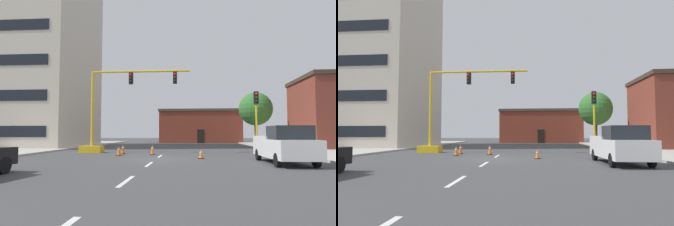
% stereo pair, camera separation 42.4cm
% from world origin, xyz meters
% --- Properties ---
extents(ground_plane, '(160.00, 160.00, 0.00)m').
position_xyz_m(ground_plane, '(0.00, 0.00, 0.00)').
color(ground_plane, '#424244').
extents(sidewalk_left, '(6.00, 56.00, 0.14)m').
position_xyz_m(sidewalk_left, '(-12.66, 8.00, 0.07)').
color(sidewalk_left, '#B2ADA3').
rests_on(sidewalk_left, ground_plane).
extents(sidewalk_right, '(6.00, 56.00, 0.14)m').
position_xyz_m(sidewalk_right, '(12.66, 8.00, 0.07)').
color(sidewalk_right, '#B2ADA3').
rests_on(sidewalk_right, ground_plane).
extents(lane_stripe_seg_1, '(0.16, 2.40, 0.01)m').
position_xyz_m(lane_stripe_seg_1, '(0.00, -8.50, 0.00)').
color(lane_stripe_seg_1, silver).
rests_on(lane_stripe_seg_1, ground_plane).
extents(lane_stripe_seg_2, '(0.16, 2.40, 0.01)m').
position_xyz_m(lane_stripe_seg_2, '(0.00, -3.00, 0.00)').
color(lane_stripe_seg_2, silver).
rests_on(lane_stripe_seg_2, ground_plane).
extents(lane_stripe_seg_3, '(0.16, 2.40, 0.01)m').
position_xyz_m(lane_stripe_seg_3, '(0.00, 2.50, 0.00)').
color(lane_stripe_seg_3, silver).
rests_on(lane_stripe_seg_3, ground_plane).
extents(building_tall_left, '(13.55, 14.10, 21.59)m').
position_xyz_m(building_tall_left, '(-17.19, 16.22, 10.80)').
color(building_tall_left, beige).
rests_on(building_tall_left, ground_plane).
extents(building_brick_center, '(13.82, 8.31, 5.60)m').
position_xyz_m(building_brick_center, '(3.69, 33.98, 2.81)').
color(building_brick_center, brown).
rests_on(building_brick_center, ground_plane).
extents(traffic_signal_gantry, '(9.08, 1.20, 6.83)m').
position_xyz_m(traffic_signal_gantry, '(-4.92, 5.84, 2.25)').
color(traffic_signal_gantry, yellow).
rests_on(traffic_signal_gantry, ground_plane).
extents(traffic_light_pole_right, '(0.32, 0.47, 4.80)m').
position_xyz_m(traffic_light_pole_right, '(7.16, 4.67, 3.53)').
color(traffic_light_pole_right, yellow).
rests_on(traffic_light_pole_right, ground_plane).
extents(tree_right_far, '(4.03, 4.03, 6.58)m').
position_xyz_m(tree_right_far, '(10.00, 18.34, 4.54)').
color(tree_right_far, '#4C3823').
rests_on(tree_right_far, ground_plane).
extents(pickup_truck_white, '(2.13, 5.45, 1.99)m').
position_xyz_m(pickup_truck_white, '(7.12, -2.13, 0.97)').
color(pickup_truck_white, white).
rests_on(pickup_truck_white, ground_plane).
extents(traffic_cone_roadside_a, '(0.36, 0.36, 0.72)m').
position_xyz_m(traffic_cone_roadside_a, '(-2.96, 2.54, 0.36)').
color(traffic_cone_roadside_a, black).
rests_on(traffic_cone_roadside_a, ground_plane).
extents(traffic_cone_roadside_b, '(0.36, 0.36, 0.78)m').
position_xyz_m(traffic_cone_roadside_b, '(-0.71, 3.74, 0.38)').
color(traffic_cone_roadside_b, black).
rests_on(traffic_cone_roadside_b, ground_plane).
extents(traffic_cone_roadside_c, '(0.36, 0.36, 0.75)m').
position_xyz_m(traffic_cone_roadside_c, '(-3.11, 4.46, 0.37)').
color(traffic_cone_roadside_c, black).
rests_on(traffic_cone_roadside_c, ground_plane).
extents(traffic_cone_roadside_d, '(0.36, 0.36, 0.61)m').
position_xyz_m(traffic_cone_roadside_d, '(2.80, 0.59, 0.30)').
color(traffic_cone_roadside_d, black).
rests_on(traffic_cone_roadside_d, ground_plane).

